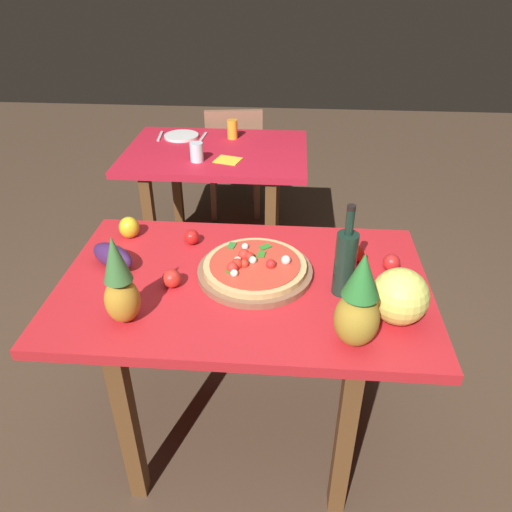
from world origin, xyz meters
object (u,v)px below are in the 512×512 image
Objects in this scene: drinking_glass_juice at (232,129)px; dinner_plate at (181,136)px; eggplant at (113,256)px; drinking_glass_water at (197,152)px; napkin_folded at (228,160)px; pizza_board at (255,272)px; melon at (400,296)px; bell_pepper at (129,227)px; knife_utensil at (203,137)px; tomato_near_board at (391,263)px; fork_utensil at (160,136)px; pineapple_right at (358,305)px; tomato_by_bottle at (192,237)px; wine_bottle at (345,262)px; tomato_at_corner at (355,254)px; pineapple_left at (120,285)px; dining_chair at (234,156)px; pizza at (254,265)px; display_table at (244,299)px; tomato_beside_pepper at (172,278)px; background_table at (217,166)px.

dinner_plate is (-0.33, -0.00, -0.05)m from drinking_glass_juice.
drinking_glass_water is (0.13, 1.10, 0.01)m from eggplant.
napkin_folded is (0.02, -0.38, -0.06)m from drinking_glass_juice.
pizza_board is 0.54m from melon.
bell_pepper reaches higher than knife_utensil.
fork_utensil is (-1.25, 1.45, -0.03)m from tomato_near_board.
pizza_board is at bearing -1.63° from eggplant.
drinking_glass_juice is (-0.26, 1.52, 0.05)m from pizza_board.
pineapple_right is 5.24× the size of tomato_by_bottle.
wine_bottle is 0.24m from tomato_at_corner.
pineapple_left is 4.64× the size of tomato_at_corner.
dining_chair is 2.21× the size of pizza.
eggplant is at bearing -88.33° from fork_utensil.
wine_bottle is 1.78m from knife_utensil.
tomato_by_bottle reaches higher than display_table.
fork_utensil is (-0.31, 0.40, -0.05)m from drinking_glass_water.
tomato_beside_pepper reaches higher than dinner_plate.
wine_bottle is 1.56× the size of dinner_plate.
eggplant is at bearing 166.85° from melon.
tomato_near_board is (1.06, 0.05, -0.01)m from eggplant.
pineapple_right reaches higher than drinking_glass_juice.
wine_bottle reaches higher than napkin_folded.
pizza_board reaches higher than background_table.
knife_utensil is at bearing 115.74° from wine_bottle.
bell_pepper is 0.43m from tomato_beside_pepper.
knife_utensil is at bearing 112.98° from pineapple_right.
tomato_by_bottle is at bearing -90.61° from drinking_glass_juice.
tomato_at_corner is (0.38, 0.12, -0.01)m from pizza.
melon is at bearing -24.75° from pizza.
drinking_glass_water is at bearing 83.49° from eggplant.
drinking_glass_juice is (0.29, 1.27, 0.02)m from bell_pepper.
tomato_beside_pepper is at bearing -79.40° from dinner_plate.
background_table is 17.61× the size of tomato_by_bottle.
background_table is at bearing 104.40° from pizza.
background_table is 0.26m from knife_utensil.
pineapple_right reaches higher than dining_chair.
eggplant is at bearing -173.45° from tomato_at_corner.
drinking_glass_juice reaches higher than pizza.
tomato_near_board is at bearing 21.74° from pineapple_left.
bell_pepper is (-0.15, 0.54, -0.10)m from pineapple_left.
eggplant is 2.92× the size of tomato_at_corner.
dining_chair reaches higher than display_table.
knife_utensil reaches higher than background_table.
eggplant reaches higher than knife_utensil.
dinner_plate is 1.22× the size of knife_utensil.
dining_chair is 2.06m from tomato_near_board.
display_table is 0.60m from bell_pepper.
melon is 0.37m from tomato_at_corner.
melon is 2.02× the size of bell_pepper.
tomato_by_bottle is 1.39m from fork_utensil.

